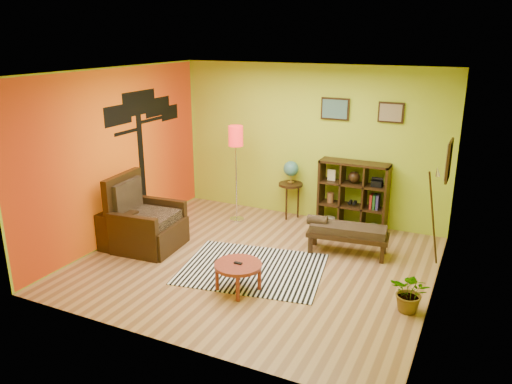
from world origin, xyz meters
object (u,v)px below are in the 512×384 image
at_px(side_cabinet, 118,231).
at_px(globe_table, 291,175).
at_px(floor_lamp, 236,145).
at_px(cube_shelf, 354,195).
at_px(bench, 346,231).
at_px(armchair, 144,226).
at_px(coffee_table, 238,267).
at_px(potted_plant, 410,296).

distance_m(side_cabinet, globe_table, 3.21).
relative_size(side_cabinet, floor_lamp, 0.52).
bearing_deg(cube_shelf, side_cabinet, -141.23).
height_order(globe_table, bench, globe_table).
bearing_deg(bench, armchair, -159.22).
height_order(coffee_table, bench, bench).
bearing_deg(bench, side_cabinet, -157.07).
bearing_deg(bench, potted_plant, -47.86).
distance_m(bench, potted_plant, 1.80).
height_order(side_cabinet, potted_plant, side_cabinet).
height_order(globe_table, cube_shelf, cube_shelf).
relative_size(armchair, globe_table, 1.09).
xyz_separation_m(coffee_table, armchair, (-2.02, 0.64, 0.02)).
distance_m(side_cabinet, potted_plant, 4.50).
bearing_deg(side_cabinet, coffee_table, -9.16).
distance_m(globe_table, bench, 1.82).
bearing_deg(bench, cube_shelf, 99.46).
relative_size(armchair, side_cabinet, 1.28).
xyz_separation_m(armchair, floor_lamp, (0.78, 1.69, 1.06)).
xyz_separation_m(coffee_table, floor_lamp, (-1.25, 2.33, 1.08)).
relative_size(cube_shelf, bench, 0.93).
distance_m(side_cabinet, floor_lamp, 2.50).
relative_size(armchair, floor_lamp, 0.67).
xyz_separation_m(armchair, cube_shelf, (2.80, 2.24, 0.24)).
relative_size(side_cabinet, globe_table, 0.85).
bearing_deg(cube_shelf, globe_table, 179.58).
height_order(coffee_table, floor_lamp, floor_lamp).
bearing_deg(side_cabinet, cube_shelf, 38.77).
height_order(side_cabinet, bench, side_cabinet).
xyz_separation_m(side_cabinet, bench, (3.30, 1.40, 0.06)).
bearing_deg(bench, floor_lamp, 165.78).
distance_m(floor_lamp, bench, 2.51).
bearing_deg(armchair, globe_table, 54.30).
height_order(floor_lamp, globe_table, floor_lamp).
relative_size(floor_lamp, bench, 1.36).
bearing_deg(armchair, bench, 20.78).
bearing_deg(side_cabinet, floor_lamp, 60.73).
relative_size(globe_table, potted_plant, 2.06).
bearing_deg(globe_table, cube_shelf, -0.42).
distance_m(armchair, side_cabinet, 0.41).
bearing_deg(armchair, cube_shelf, 38.65).
height_order(cube_shelf, bench, cube_shelf).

